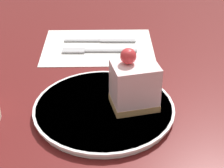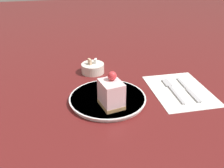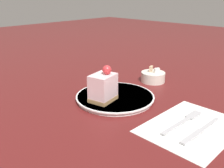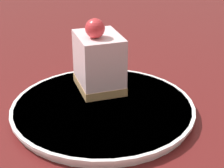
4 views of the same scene
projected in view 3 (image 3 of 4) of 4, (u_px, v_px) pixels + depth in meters
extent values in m
plane|color=#5B1919|center=(117.00, 99.00, 0.80)|extent=(4.00, 4.00, 0.00)
cylinder|color=white|center=(116.00, 98.00, 0.79)|extent=(0.24, 0.24, 0.01)
cylinder|color=white|center=(116.00, 96.00, 0.78)|extent=(0.25, 0.25, 0.00)
cube|color=#AD8451|center=(102.00, 98.00, 0.75)|extent=(0.07, 0.09, 0.01)
cube|color=silver|center=(102.00, 86.00, 0.74)|extent=(0.07, 0.09, 0.07)
sphere|color=red|center=(107.00, 70.00, 0.72)|extent=(0.03, 0.03, 0.03)
cube|color=white|center=(191.00, 127.00, 0.62)|extent=(0.20, 0.26, 0.00)
cube|color=#B2B2B7|center=(176.00, 126.00, 0.62)|extent=(0.02, 0.12, 0.00)
cube|color=#B2B2B7|center=(194.00, 115.00, 0.68)|extent=(0.02, 0.05, 0.00)
cube|color=#B2B2B7|center=(192.00, 136.00, 0.58)|extent=(0.02, 0.09, 0.00)
cube|color=#B2B2B7|center=(210.00, 124.00, 0.63)|extent=(0.01, 0.09, 0.00)
cylinder|color=silver|center=(153.00, 77.00, 0.94)|extent=(0.09, 0.09, 0.04)
cube|color=#D8B28C|center=(151.00, 69.00, 0.94)|extent=(0.01, 0.02, 0.02)
cube|color=white|center=(156.00, 70.00, 0.93)|extent=(0.02, 0.02, 0.02)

